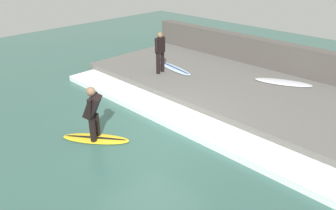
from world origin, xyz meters
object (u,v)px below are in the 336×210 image
Objects in this scene: surfer_waiting_near at (160,50)px; surfboard_spare at (283,82)px; surfboard_riding at (96,139)px; surfboard_waiting_near at (174,68)px; surfer_riding at (93,111)px.

surfer_waiting_near reaches higher than surfboard_spare.
surfboard_waiting_near reaches higher than surfboard_riding.
surfboard_riding is 0.87× the size of surfboard_waiting_near.
surfer_riding reaches higher than surfboard_spare.
surfboard_waiting_near is (4.75, 1.68, -0.45)m from surfer_riding.
surfboard_waiting_near is at bearing -7.73° from surfer_waiting_near.
surfer_riding is 0.73× the size of surfboard_spare.
surfer_riding is (-0.00, -0.00, 0.82)m from surfboard_riding.
surfer_riding is 0.72× the size of surfboard_waiting_near.
surfer_waiting_near is (4.10, 1.77, 0.37)m from surfer_riding.
surfer_waiting_near is at bearing 23.33° from surfer_riding.
surfer_riding reaches higher than surfboard_riding.
surfer_riding reaches higher than surfboard_waiting_near.
surfboard_riding is at bearing -156.67° from surfer_waiting_near.
surfboard_waiting_near is at bearing 112.88° from surfboard_spare.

